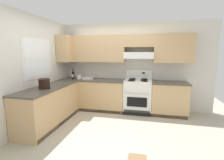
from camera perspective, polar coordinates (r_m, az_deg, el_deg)
name	(u,v)px	position (r m, az deg, el deg)	size (l,w,h in m)	color
ground_plane	(101,128)	(3.90, -3.91, -16.28)	(7.04, 7.04, 0.00)	#B2AA99
floor_accent_tile	(137,159)	(2.97, 8.61, -25.32)	(0.30, 0.30, 0.01)	olive
wall_back	(128,60)	(4.94, 5.50, 6.90)	(4.68, 0.57, 2.55)	silver
wall_left	(41,67)	(4.45, -23.34, 4.17)	(0.47, 4.00, 2.55)	silver
counter_back_run	(117,96)	(4.85, 1.70, -5.40)	(3.60, 0.65, 0.91)	tan
counter_left_run	(50,105)	(4.23, -20.53, -8.21)	(0.63, 1.91, 0.91)	tan
stove	(138,96)	(4.79, 8.83, -5.39)	(0.76, 0.62, 1.20)	white
wine_bottle	(73,75)	(5.10, -13.22, 1.81)	(0.07, 0.07, 0.32)	black
bowl	(88,79)	(4.95, -8.22, 0.48)	(0.29, 0.21, 0.07)	beige
bucket	(44,83)	(3.91, -22.27, -1.12)	(0.25, 0.25, 0.22)	black
paper_towel_roll	(79,77)	(5.12, -11.23, 1.11)	(0.14, 0.14, 0.12)	white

